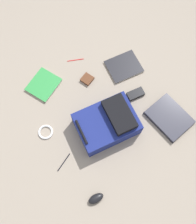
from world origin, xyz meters
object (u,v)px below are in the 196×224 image
at_px(book_blue, 124,67).
at_px(power_brick, 135,94).
at_px(computer_mouse, 96,198).
at_px(cable_coil, 46,132).
at_px(earbud_pouch, 87,79).
at_px(book_red, 44,85).
at_px(pen_blue, 64,162).
at_px(laptop, 169,117).
at_px(pen_black, 75,60).
at_px(backpack, 108,123).

distance_m(book_blue, power_brick, 0.25).
xyz_separation_m(computer_mouse, cable_coil, (0.58, -0.05, -0.01)).
bearing_deg(earbud_pouch, book_red, 54.84).
relative_size(computer_mouse, pen_blue, 0.72).
bearing_deg(earbud_pouch, pen_blue, 123.27).
bearing_deg(pen_blue, cable_coil, -10.24).
xyz_separation_m(laptop, power_brick, (0.30, 0.05, -0.00)).
height_order(laptop, cable_coil, laptop).
xyz_separation_m(cable_coil, earbud_pouch, (0.11, -0.50, 0.00)).
xyz_separation_m(cable_coil, pen_blue, (-0.25, 0.05, -0.00)).
bearing_deg(book_blue, cable_coil, 89.45).
bearing_deg(pen_black, laptop, -167.95).
distance_m(laptop, computer_mouse, 0.78).
distance_m(backpack, book_red, 0.59).
height_order(power_brick, earbud_pouch, power_brick).
relative_size(laptop, pen_blue, 2.15).
distance_m(backpack, pen_black, 0.61).
relative_size(backpack, laptop, 1.54).
xyz_separation_m(book_red, book_blue, (-0.31, -0.56, -0.00)).
bearing_deg(earbud_pouch, backpack, 158.81).
height_order(laptop, power_brick, laptop).
bearing_deg(backpack, book_blue, -58.59).
height_order(backpack, cable_coil, backpack).
bearing_deg(cable_coil, earbud_pouch, -78.00).
relative_size(backpack, computer_mouse, 4.60).
xyz_separation_m(backpack, pen_blue, (0.02, 0.40, -0.08)).
xyz_separation_m(book_blue, power_brick, (-0.23, 0.10, 0.01)).
relative_size(book_red, pen_black, 2.06).
distance_m(cable_coil, power_brick, 0.72).
relative_size(computer_mouse, pen_black, 0.80).
xyz_separation_m(laptop, book_blue, (0.53, -0.06, -0.01)).
bearing_deg(book_blue, computer_mouse, 124.52).
xyz_separation_m(laptop, pen_blue, (0.28, 0.77, -0.01)).
xyz_separation_m(book_red, pen_black, (-0.00, -0.32, -0.01)).
height_order(computer_mouse, power_brick, computer_mouse).
bearing_deg(power_brick, laptop, -171.18).
bearing_deg(backpack, cable_coil, 52.61).
distance_m(book_red, pen_blue, 0.61).
bearing_deg(backpack, pen_blue, 87.29).
distance_m(computer_mouse, earbud_pouch, 0.88).
distance_m(pen_blue, earbud_pouch, 0.65).
distance_m(book_blue, pen_blue, 0.87).
height_order(book_red, book_blue, book_red).
xyz_separation_m(computer_mouse, power_brick, (0.34, -0.73, -0.01)).
bearing_deg(backpack, earbud_pouch, -21.19).
bearing_deg(pen_blue, earbud_pouch, -56.73).
relative_size(laptop, book_red, 1.16).
relative_size(laptop, pen_black, 2.38).
distance_m(laptop, cable_coil, 0.90).
distance_m(cable_coil, pen_black, 0.63).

